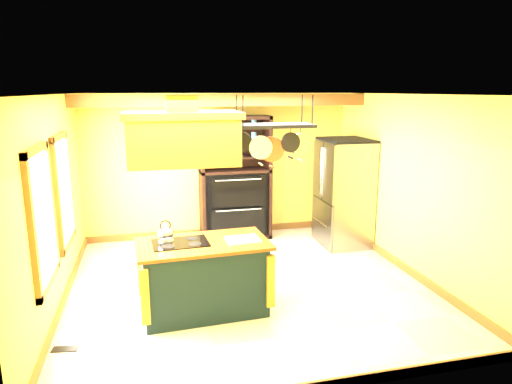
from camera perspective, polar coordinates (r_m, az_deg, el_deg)
name	(u,v)px	position (r m, az deg, el deg)	size (l,w,h in m)	color
floor	(248,285)	(6.72, -1.00, -11.57)	(5.00, 5.00, 0.00)	beige
ceiling	(247,94)	(6.13, -1.10, 12.10)	(5.00, 5.00, 0.00)	white
wall_back	(219,166)	(8.70, -4.65, 3.30)	(5.00, 0.02, 2.70)	#DCBB50
wall_front	(311,257)	(3.99, 6.89, -8.13)	(5.00, 0.02, 2.70)	#DCBB50
wall_left	(53,205)	(6.26, -24.00, -1.47)	(0.02, 5.00, 2.70)	#DCBB50
wall_right	(409,186)	(7.24, 18.63, 0.77)	(0.02, 5.00, 2.70)	#DCBB50
ceiling_beam	(225,100)	(7.80, -3.87, 11.39)	(5.00, 0.15, 0.20)	brown
window_near	(43,218)	(5.48, -25.12, -2.93)	(0.06, 1.06, 1.56)	brown
window_far	(64,191)	(6.82, -22.89, 0.15)	(0.06, 1.06, 1.56)	brown
kitchen_island	(203,276)	(5.86, -6.58, -10.43)	(1.67, 0.99, 1.11)	black
range_hood	(183,136)	(5.40, -9.15, 6.91)	(1.34, 0.76, 0.80)	#C18330
pot_rack	(274,134)	(5.61, 2.24, 7.24)	(1.01, 0.47, 0.82)	black
refrigerator	(343,195)	(8.34, 10.86, -0.33)	(0.81, 0.96, 1.88)	gray
hutch	(235,191)	(8.59, -2.68, 0.07)	(1.30, 0.59, 2.30)	black
floor_register	(65,349)	(5.64, -22.74, -17.65)	(0.28, 0.12, 0.01)	black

